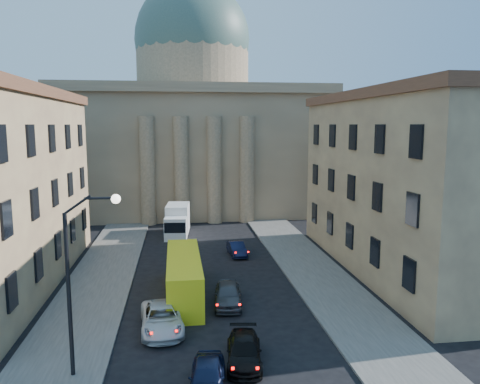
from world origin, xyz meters
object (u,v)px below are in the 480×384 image
object	(u,v)px
street_lamp	(79,270)
car_left_near	(207,376)
city_bus	(184,275)
box_truck	(177,221)

from	to	relation	value
street_lamp	car_left_near	world-z (taller)	street_lamp
street_lamp	city_bus	distance (m)	11.84
city_bus	box_truck	world-z (taller)	box_truck
car_left_near	city_bus	bearing A→B (deg)	101.29
car_left_near	box_truck	size ratio (longest dim) A/B	0.65
city_bus	box_truck	size ratio (longest dim) A/B	1.65
car_left_near	box_truck	distance (m)	30.70
street_lamp	city_bus	size ratio (longest dim) A/B	0.87
city_bus	street_lamp	bearing A→B (deg)	-116.25
car_left_near	box_truck	world-z (taller)	box_truck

